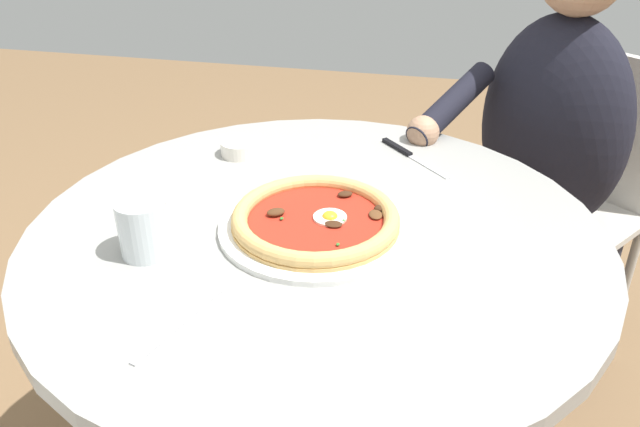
{
  "coord_description": "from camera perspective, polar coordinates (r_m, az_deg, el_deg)",
  "views": [
    {
      "loc": [
        -0.91,
        -0.2,
        1.3
      ],
      "look_at": [
        0.01,
        -0.01,
        0.75
      ],
      "focal_mm": 37.04,
      "sensor_mm": 36.0,
      "label": 1
    }
  ],
  "objects": [
    {
      "name": "dining_table",
      "position": [
        1.2,
        -0.35,
        -8.25
      ],
      "size": [
        0.97,
        0.97,
        0.72
      ],
      "color": "#999993",
      "rests_on": "ground"
    },
    {
      "name": "pizza_on_plate",
      "position": [
        1.09,
        -0.15,
        -0.6
      ],
      "size": [
        0.32,
        0.32,
        0.04
      ],
      "color": "white",
      "rests_on": "dining_table"
    },
    {
      "name": "water_glass",
      "position": [
        1.06,
        -14.98,
        -1.5
      ],
      "size": [
        0.08,
        0.08,
        0.09
      ],
      "color": "silver",
      "rests_on": "dining_table"
    },
    {
      "name": "steak_knife",
      "position": [
        1.37,
        7.37,
        5.27
      ],
      "size": [
        0.16,
        0.15,
        0.01
      ],
      "color": "silver",
      "rests_on": "dining_table"
    },
    {
      "name": "ramekin_capers",
      "position": [
        1.36,
        -6.96,
        5.69
      ],
      "size": [
        0.08,
        0.08,
        0.03
      ],
      "color": "white",
      "rests_on": "dining_table"
    },
    {
      "name": "fork_utensil",
      "position": [
        0.92,
        -12.07,
        -9.36
      ],
      "size": [
        0.17,
        0.06,
        0.0
      ],
      "color": "#BCBCC1",
      "rests_on": "dining_table"
    },
    {
      "name": "diner_person",
      "position": [
        1.7,
        18.23,
        0.63
      ],
      "size": [
        0.43,
        0.55,
        1.14
      ],
      "color": "#282833",
      "rests_on": "ground"
    },
    {
      "name": "cafe_chair_diner",
      "position": [
        1.81,
        20.65,
        2.2
      ],
      "size": [
        0.53,
        0.53,
        0.84
      ],
      "color": "beige",
      "rests_on": "ground"
    }
  ]
}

